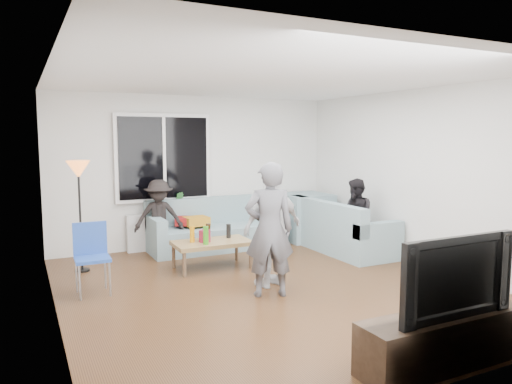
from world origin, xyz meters
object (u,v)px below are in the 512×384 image
floor_lamp (80,217)px  tv_console (444,340)px  sofa_back_section (217,224)px  sofa_right_section (342,225)px  side_chair (92,260)px  spectator_back (159,217)px  spectator_right (356,217)px  player_right (273,227)px  television (447,274)px  coffee_table (212,255)px  player_left (269,229)px

floor_lamp → tv_console: size_ratio=0.97×
sofa_back_section → sofa_right_section: (1.83, -1.05, 0.00)m
sofa_back_section → sofa_right_section: 2.11m
sofa_right_section → side_chair: bearing=97.3°
floor_lamp → spectator_back: bearing=21.0°
floor_lamp → sofa_right_section: bearing=-8.4°
sofa_right_section → spectator_right: bearing=-180.0°
player_right → television: player_right is taller
spectator_right → television: size_ratio=1.05×
sofa_right_section → spectator_back: size_ratio=1.64×
coffee_table → side_chair: 1.79m
sofa_back_section → coffee_table: (-0.52, -1.12, -0.22)m
player_right → side_chair: bearing=-29.6°
coffee_table → floor_lamp: 1.93m
floor_lamp → player_left: 2.83m
tv_console → television: (0.00, 0.00, 0.56)m
spectator_right → sofa_right_section: bearing=-168.0°
sofa_back_section → television: bearing=-88.5°
spectator_back → sofa_back_section: bearing=10.7°
coffee_table → floor_lamp: size_ratio=0.71×
floor_lamp → sofa_back_section: bearing=11.3°
coffee_table → spectator_back: bearing=112.1°
floor_lamp → player_right: 2.76m
floor_lamp → coffee_table: bearing=-21.3°
player_left → player_right: size_ratio=1.06×
player_right → television: (0.25, -2.54, 0.02)m
spectator_right → tv_console: size_ratio=0.77×
coffee_table → side_chair: size_ratio=1.28×
sofa_back_section → coffee_table: bearing=-115.2°
player_left → spectator_right: 2.47m
sofa_right_section → floor_lamp: bearing=81.6°
floor_lamp → spectator_right: floor_lamp is taller
tv_console → spectator_right: bearing=63.1°
player_left → spectator_back: size_ratio=1.32×
sofa_right_section → side_chair: size_ratio=2.33×
player_right → spectator_right: player_right is taller
sofa_back_section → television: size_ratio=1.95×
floor_lamp → spectator_back: floor_lamp is taller
player_right → spectator_back: bearing=-81.4°
side_chair → television: 3.99m
player_right → player_left: bearing=43.7°
side_chair → player_left: bearing=-26.2°
player_right → spectator_back: (-0.86, 2.26, -0.15)m
sofa_back_section → coffee_table: size_ratio=2.09×
sofa_right_section → television: television is taller
sofa_back_section → coffee_table: sofa_back_section is taller
coffee_table → spectator_right: size_ratio=0.89×
tv_console → sofa_right_section: bearing=65.4°
coffee_table → tv_console: 3.71m
sofa_right_section → side_chair: 4.10m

